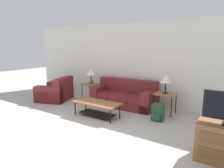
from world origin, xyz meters
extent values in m
plane|color=#B2ADA3|center=(0.00, 0.00, 0.00)|extent=(24.00, 24.00, 0.00)
cube|color=silver|center=(0.00, 3.70, 1.30)|extent=(8.98, 0.06, 2.60)
cube|color=maroon|center=(-0.11, 3.08, 0.11)|extent=(2.03, 0.99, 0.22)
cube|color=maroon|center=(-0.77, 3.02, 0.32)|extent=(0.68, 0.83, 0.20)
cube|color=maroon|center=(-0.11, 3.06, 0.32)|extent=(0.68, 0.83, 0.20)
cube|color=maroon|center=(0.55, 3.10, 0.32)|extent=(0.68, 0.83, 0.20)
cube|color=maroon|center=(-0.13, 3.39, 0.62)|extent=(1.99, 0.37, 0.40)
cube|color=maroon|center=(-0.96, 3.03, 0.29)|extent=(0.33, 0.89, 0.58)
cube|color=maroon|center=(0.74, 3.13, 0.29)|extent=(0.33, 0.89, 0.58)
cube|color=maroon|center=(-2.48, 2.39, 0.20)|extent=(1.27, 1.33, 0.40)
cube|color=maroon|center=(-2.15, 2.52, 0.60)|extent=(0.62, 1.09, 0.40)
cube|color=maroon|center=(-2.62, 2.77, 0.28)|extent=(0.98, 0.58, 0.56)
cube|color=maroon|center=(-2.34, 2.01, 0.28)|extent=(0.98, 0.58, 0.56)
cube|color=#935B33|center=(-0.21, 1.87, 0.38)|extent=(1.28, 0.56, 0.04)
cylinder|color=black|center=(-0.79, 1.65, 0.18)|extent=(0.03, 0.03, 0.37)
cylinder|color=black|center=(0.37, 1.65, 0.18)|extent=(0.03, 0.03, 0.37)
cylinder|color=black|center=(-0.79, 2.09, 0.18)|extent=(0.03, 0.03, 0.37)
cylinder|color=black|center=(0.37, 2.09, 0.18)|extent=(0.03, 0.03, 0.37)
cube|color=black|center=(-0.21, 1.87, 0.08)|extent=(0.96, 0.39, 0.02)
cube|color=#935B33|center=(-1.43, 3.12, 0.56)|extent=(0.57, 0.49, 0.03)
cylinder|color=black|center=(-1.67, 2.91, 0.27)|extent=(0.03, 0.03, 0.55)
cylinder|color=black|center=(-1.18, 2.91, 0.27)|extent=(0.03, 0.03, 0.55)
cylinder|color=black|center=(-1.67, 3.33, 0.27)|extent=(0.03, 0.03, 0.55)
cylinder|color=black|center=(-1.18, 3.33, 0.27)|extent=(0.03, 0.03, 0.55)
cube|color=#935B33|center=(1.21, 3.12, 0.56)|extent=(0.57, 0.49, 0.03)
cylinder|color=black|center=(0.96, 2.91, 0.27)|extent=(0.03, 0.03, 0.55)
cylinder|color=black|center=(1.46, 2.91, 0.27)|extent=(0.03, 0.03, 0.55)
cylinder|color=black|center=(0.96, 3.33, 0.27)|extent=(0.03, 0.03, 0.55)
cylinder|color=black|center=(1.46, 3.33, 0.27)|extent=(0.03, 0.03, 0.55)
cylinder|color=black|center=(-1.43, 3.12, 0.58)|extent=(0.14, 0.14, 0.02)
cylinder|color=black|center=(-1.43, 3.12, 0.74)|extent=(0.04, 0.04, 0.29)
cone|color=white|center=(-1.43, 3.12, 0.99)|extent=(0.32, 0.32, 0.22)
cylinder|color=black|center=(1.21, 3.12, 0.58)|extent=(0.14, 0.14, 0.02)
cylinder|color=black|center=(1.21, 3.12, 0.74)|extent=(0.04, 0.04, 0.29)
cone|color=white|center=(1.21, 3.12, 0.99)|extent=(0.32, 0.32, 0.22)
cube|color=#23472D|center=(1.25, 2.49, 0.22)|extent=(0.28, 0.21, 0.43)
cube|color=#23472D|center=(1.25, 2.37, 0.13)|extent=(0.21, 0.05, 0.17)
cylinder|color=#23472D|center=(1.18, 2.62, 0.24)|extent=(0.02, 0.02, 0.32)
cylinder|color=#23472D|center=(1.33, 2.62, 0.24)|extent=(0.02, 0.02, 0.32)
cube|color=#4C3828|center=(-1.34, 3.05, 0.64)|extent=(0.10, 0.04, 0.13)
camera|label=1|loc=(2.94, -2.15, 1.85)|focal=32.00mm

